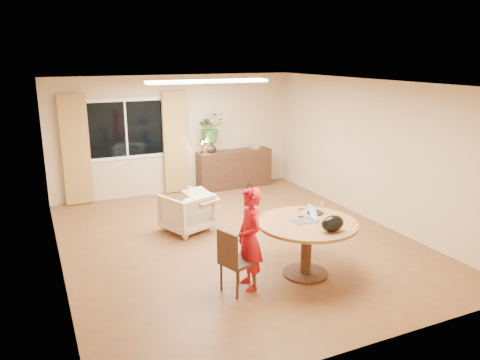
{
  "coord_description": "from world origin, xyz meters",
  "views": [
    {
      "loc": [
        -2.98,
        -6.68,
        3.04
      ],
      "look_at": [
        -0.02,
        -0.2,
        1.11
      ],
      "focal_mm": 35.0,
      "sensor_mm": 36.0,
      "label": 1
    }
  ],
  "objects_px": {
    "dining_table": "(307,233)",
    "sideboard": "(234,169)",
    "dining_chair": "(238,260)",
    "child": "(250,239)",
    "armchair": "(187,212)"
  },
  "relations": [
    {
      "from": "dining_chair",
      "to": "sideboard",
      "type": "distance_m",
      "value": 4.98
    },
    {
      "from": "child",
      "to": "armchair",
      "type": "bearing_deg",
      "value": -175.02
    },
    {
      "from": "child",
      "to": "dining_table",
      "type": "bearing_deg",
      "value": 91.91
    },
    {
      "from": "dining_table",
      "to": "armchair",
      "type": "relative_size",
      "value": 1.82
    },
    {
      "from": "dining_table",
      "to": "child",
      "type": "bearing_deg",
      "value": 179.68
    },
    {
      "from": "dining_table",
      "to": "sideboard",
      "type": "relative_size",
      "value": 0.8
    },
    {
      "from": "dining_chair",
      "to": "sideboard",
      "type": "xyz_separation_m",
      "value": [
        1.97,
        4.58,
        -0.0
      ]
    },
    {
      "from": "dining_table",
      "to": "dining_chair",
      "type": "distance_m",
      "value": 1.09
    },
    {
      "from": "child",
      "to": "sideboard",
      "type": "relative_size",
      "value": 0.79
    },
    {
      "from": "dining_table",
      "to": "dining_chair",
      "type": "xyz_separation_m",
      "value": [
        -1.07,
        -0.03,
        -0.19
      ]
    },
    {
      "from": "dining_chair",
      "to": "armchair",
      "type": "xyz_separation_m",
      "value": [
        0.08,
        2.37,
        -0.09
      ]
    },
    {
      "from": "dining_table",
      "to": "armchair",
      "type": "distance_m",
      "value": 2.55
    },
    {
      "from": "dining_table",
      "to": "dining_chair",
      "type": "height_order",
      "value": "dining_chair"
    },
    {
      "from": "dining_chair",
      "to": "sideboard",
      "type": "bearing_deg",
      "value": 47.77
    },
    {
      "from": "armchair",
      "to": "sideboard",
      "type": "bearing_deg",
      "value": -151.78
    }
  ]
}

